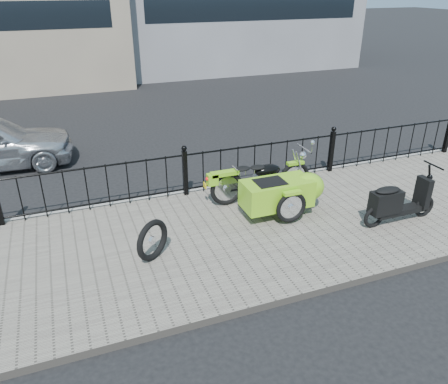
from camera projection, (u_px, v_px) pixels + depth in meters
name	position (u px, v px, depth m)	size (l,w,h in m)	color
ground	(206.00, 229.00, 8.08)	(120.00, 120.00, 0.00)	black
sidewalk	(215.00, 239.00, 7.63)	(30.00, 3.80, 0.12)	#675F57
curb	(184.00, 194.00, 9.26)	(30.00, 0.10, 0.12)	gray
iron_fence	(185.00, 174.00, 8.92)	(14.11, 0.11, 1.08)	black
motorcycle_sidecar	(282.00, 188.00, 8.26)	(2.28, 1.48, 0.98)	black
scooter	(397.00, 203.00, 7.87)	(1.57, 0.46, 1.06)	black
spare_tire	(152.00, 240.00, 6.86)	(0.68, 0.68, 0.10)	black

